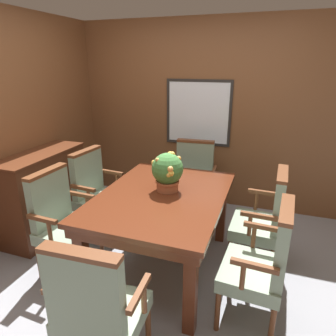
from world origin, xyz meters
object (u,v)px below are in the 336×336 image
(sideboard_cabinet, at_px, (44,193))
(chair_left_far, at_px, (96,190))
(dining_table, at_px, (163,204))
(chair_right_near, at_px, (264,261))
(chair_right_far, at_px, (265,216))
(chair_left_near, at_px, (61,218))
(chair_head_near, at_px, (96,306))
(potted_plant, at_px, (167,171))
(chair_head_far, at_px, (193,177))

(sideboard_cabinet, bearing_deg, chair_left_far, 16.77)
(dining_table, bearing_deg, chair_right_near, -21.69)
(dining_table, xyz_separation_m, chair_right_far, (0.90, 0.33, -0.14))
(dining_table, height_order, chair_right_far, chair_right_far)
(chair_left_near, bearing_deg, dining_table, -67.87)
(dining_table, height_order, chair_left_near, chair_left_near)
(chair_head_near, distance_m, potted_plant, 1.31)
(chair_right_near, bearing_deg, chair_head_far, -144.31)
(potted_plant, bearing_deg, chair_left_far, 164.94)
(chair_right_near, height_order, potted_plant, potted_plant)
(chair_head_far, relative_size, chair_head_near, 1.00)
(chair_left_near, xyz_separation_m, sideboard_cabinet, (-0.63, 0.50, -0.05))
(chair_head_far, bearing_deg, potted_plant, -93.48)
(chair_head_near, height_order, chair_left_near, same)
(chair_head_near, distance_m, chair_left_far, 1.77)
(chair_head_far, bearing_deg, chair_head_near, -94.09)
(dining_table, relative_size, sideboard_cabinet, 1.38)
(chair_head_near, bearing_deg, chair_left_near, -45.73)
(chair_head_far, relative_size, potted_plant, 2.73)
(potted_plant, height_order, sideboard_cabinet, potted_plant)
(potted_plant, bearing_deg, chair_right_near, -27.09)
(dining_table, relative_size, chair_right_far, 1.51)
(chair_left_near, bearing_deg, chair_head_near, -130.15)
(chair_right_near, xyz_separation_m, sideboard_cabinet, (-2.44, 0.54, -0.05))
(chair_right_far, relative_size, chair_left_far, 1.00)
(chair_left_far, bearing_deg, chair_head_far, -46.68)
(chair_head_far, bearing_deg, dining_table, -94.21)
(chair_right_near, distance_m, sideboard_cabinet, 2.50)
(chair_right_far, xyz_separation_m, chair_left_near, (-1.79, -0.65, 0.00))
(chair_left_near, relative_size, chair_left_far, 1.00)
(chair_head_near, bearing_deg, chair_right_far, -124.35)
(chair_right_near, bearing_deg, sideboard_cabinet, -98.99)
(potted_plant, bearing_deg, chair_head_near, -90.58)
(dining_table, bearing_deg, chair_head_far, 89.79)
(chair_left_near, height_order, chair_left_far, same)
(chair_right_far, relative_size, chair_head_far, 1.00)
(chair_left_near, xyz_separation_m, chair_right_near, (1.81, -0.05, 0.00))
(chair_head_near, bearing_deg, chair_head_far, -93.12)
(chair_left_near, height_order, sideboard_cabinet, chair_left_near)
(dining_table, relative_size, chair_right_near, 1.51)
(chair_right_far, relative_size, sideboard_cabinet, 0.91)
(dining_table, distance_m, chair_left_near, 0.96)
(chair_right_near, bearing_deg, chair_right_far, -174.74)
(chair_right_far, height_order, sideboard_cabinet, chair_right_far)
(chair_left_near, distance_m, potted_plant, 1.09)
(chair_left_near, bearing_deg, sideboard_cabinet, 54.11)
(chair_right_near, bearing_deg, chair_left_far, -107.56)
(chair_head_far, distance_m, chair_left_near, 1.67)
(dining_table, xyz_separation_m, sideboard_cabinet, (-1.52, 0.18, -0.19))
(chair_left_far, distance_m, sideboard_cabinet, 0.61)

